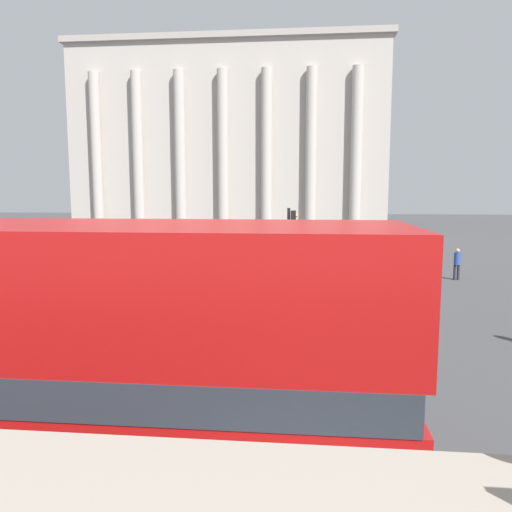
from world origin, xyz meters
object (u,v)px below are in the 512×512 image
Objects in this scene: double_decker_bus at (13,364)px; traffic_light_near at (284,274)px; pedestrian_blue at (457,262)px; plaza_building_left at (233,147)px; traffic_light_mid at (290,242)px; pedestrian_red at (358,261)px.

traffic_light_near is at bearing 66.51° from double_decker_bus.
pedestrian_blue is (11.46, 20.23, -1.35)m from double_decker_bus.
plaza_building_left reaches higher than double_decker_bus.
pedestrian_blue is (8.31, 11.86, -1.21)m from traffic_light_near.
plaza_building_left is 34.13m from traffic_light_near.
traffic_light_near is 14.54m from pedestrian_blue.
plaza_building_left is at bearing 91.42° from double_decker_bus.
plaza_building_left is 28.85m from traffic_light_mid.
double_decker_bus is at bearing -102.84° from traffic_light_mid.
traffic_light_mid reaches higher than traffic_light_near.
double_decker_bus reaches higher than traffic_light_mid.
plaza_building_left reaches higher than traffic_light_near.
pedestrian_red is (3.19, 10.74, -1.09)m from traffic_light_near.
pedestrian_blue is at bearing -55.28° from plaza_building_left.
pedestrian_red is (6.34, 19.11, -1.23)m from double_decker_bus.
plaza_building_left is 17.10× the size of pedestrian_blue.
double_decker_bus is at bearing -123.28° from pedestrian_blue.
traffic_light_mid is at bearing -54.42° from pedestrian_red.
traffic_light_mid is 2.38× the size of pedestrian_blue.
traffic_light_mid is (0.00, 5.43, 0.38)m from traffic_light_near.
traffic_light_near is 5.44m from traffic_light_mid.
pedestrian_red is at bearing -171.41° from pedestrian_blue.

